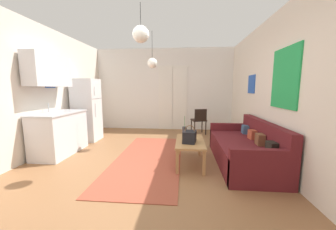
# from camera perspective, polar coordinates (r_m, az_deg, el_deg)

# --- Properties ---
(ground_plane) EXTENTS (5.24, 7.50, 0.10)m
(ground_plane) POSITION_cam_1_polar(r_m,az_deg,el_deg) (3.54, -7.58, -16.74)
(ground_plane) COLOR #8E603D
(wall_back) EXTENTS (4.84, 0.13, 2.78)m
(wall_back) POSITION_cam_1_polar(r_m,az_deg,el_deg) (6.67, -1.10, 7.56)
(wall_back) COLOR white
(wall_back) RESTS_ON ground_plane
(wall_right) EXTENTS (0.12, 7.10, 2.78)m
(wall_right) POSITION_cam_1_polar(r_m,az_deg,el_deg) (3.54, 32.96, 6.15)
(wall_right) COLOR silver
(wall_right) RESTS_ON ground_plane
(wall_left) EXTENTS (0.12, 7.10, 2.78)m
(wall_left) POSITION_cam_1_polar(r_m,az_deg,el_deg) (4.40, -39.84, 5.67)
(wall_left) COLOR silver
(wall_left) RESTS_ON ground_plane
(area_rug) EXTENTS (1.30, 3.10, 0.01)m
(area_rug) POSITION_cam_1_polar(r_m,az_deg,el_deg) (4.02, -5.76, -12.77)
(area_rug) COLOR #9E4733
(area_rug) RESTS_ON ground_plane
(couch) EXTENTS (0.93, 2.08, 0.81)m
(couch) POSITION_cam_1_polar(r_m,az_deg,el_deg) (3.97, 22.47, -9.61)
(couch) COLOR #5B191E
(couch) RESTS_ON ground_plane
(coffee_table) EXTENTS (0.52, 1.04, 0.45)m
(coffee_table) POSITION_cam_1_polar(r_m,az_deg,el_deg) (3.65, 6.63, -8.49)
(coffee_table) COLOR #B27F4C
(coffee_table) RESTS_ON ground_plane
(bamboo_vase) EXTENTS (0.09, 0.09, 0.42)m
(bamboo_vase) POSITION_cam_1_polar(r_m,az_deg,el_deg) (3.91, 4.96, -4.91)
(bamboo_vase) COLOR #2D2D33
(bamboo_vase) RESTS_ON coffee_table
(handbag) EXTENTS (0.27, 0.31, 0.32)m
(handbag) POSITION_cam_1_polar(r_m,az_deg,el_deg) (3.47, 6.50, -6.49)
(handbag) COLOR black
(handbag) RESTS_ON coffee_table
(refrigerator) EXTENTS (0.64, 0.58, 1.68)m
(refrigerator) POSITION_cam_1_polar(r_m,az_deg,el_deg) (5.64, -23.20, 1.38)
(refrigerator) COLOR white
(refrigerator) RESTS_ON ground_plane
(kitchen_counter) EXTENTS (0.62, 1.24, 2.13)m
(kitchen_counter) POSITION_cam_1_polar(r_m,az_deg,el_deg) (4.73, -30.34, -0.64)
(kitchen_counter) COLOR silver
(kitchen_counter) RESTS_ON ground_plane
(accent_chair) EXTENTS (0.51, 0.50, 0.81)m
(accent_chair) POSITION_cam_1_polar(r_m,az_deg,el_deg) (5.97, 9.38, -1.31)
(accent_chair) COLOR black
(accent_chair) RESTS_ON ground_plane
(pendant_lamp_near) EXTENTS (0.27, 0.27, 0.62)m
(pendant_lamp_near) POSITION_cam_1_polar(r_m,az_deg,el_deg) (3.35, -8.17, 22.90)
(pendant_lamp_near) COLOR black
(pendant_lamp_far) EXTENTS (0.24, 0.24, 0.86)m
(pendant_lamp_far) POSITION_cam_1_polar(r_m,az_deg,el_deg) (4.74, -4.73, 15.31)
(pendant_lamp_far) COLOR black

